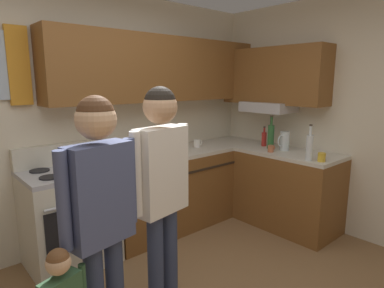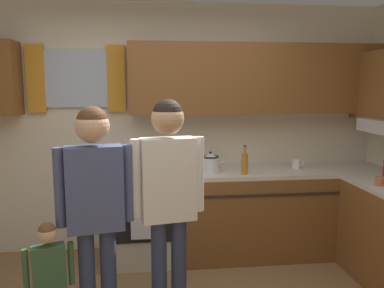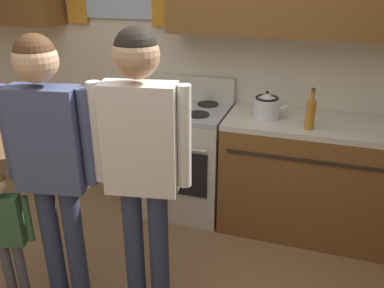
{
  "view_description": "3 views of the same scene",
  "coord_description": "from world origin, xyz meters",
  "px_view_note": "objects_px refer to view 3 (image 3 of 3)",
  "views": [
    {
      "loc": [
        -1.28,
        -1.36,
        1.7
      ],
      "look_at": [
        0.48,
        0.63,
        1.18
      ],
      "focal_mm": 30.79,
      "sensor_mm": 36.0,
      "label": 1
    },
    {
      "loc": [
        -0.16,
        -2.25,
        1.74
      ],
      "look_at": [
        0.18,
        0.78,
        1.29
      ],
      "focal_mm": 36.27,
      "sensor_mm": 36.0,
      "label": 2
    },
    {
      "loc": [
        0.79,
        -1.31,
        1.87
      ],
      "look_at": [
        0.18,
        0.57,
        1.03
      ],
      "focal_mm": 37.22,
      "sensor_mm": 36.0,
      "label": 3
    }
  ],
  "objects_px": {
    "adult_in_plaid": "(141,151)",
    "small_child": "(5,225)",
    "stove_oven": "(181,156)",
    "bottle_oil_amber": "(310,114)",
    "stovetop_kettle": "(267,106)",
    "adult_holding_child": "(49,150)"
  },
  "relations": [
    {
      "from": "adult_in_plaid",
      "to": "small_child",
      "type": "xyz_separation_m",
      "value": [
        -0.77,
        -0.21,
        -0.48
      ]
    },
    {
      "from": "stovetop_kettle",
      "to": "adult_in_plaid",
      "type": "height_order",
      "value": "adult_in_plaid"
    },
    {
      "from": "adult_holding_child",
      "to": "bottle_oil_amber",
      "type": "bearing_deg",
      "value": 40.34
    },
    {
      "from": "stovetop_kettle",
      "to": "small_child",
      "type": "height_order",
      "value": "stovetop_kettle"
    },
    {
      "from": "small_child",
      "to": "adult_holding_child",
      "type": "bearing_deg",
      "value": 21.98
    },
    {
      "from": "stove_oven",
      "to": "bottle_oil_amber",
      "type": "bearing_deg",
      "value": -10.59
    },
    {
      "from": "bottle_oil_amber",
      "to": "adult_in_plaid",
      "type": "distance_m",
      "value": 1.27
    },
    {
      "from": "stove_oven",
      "to": "bottle_oil_amber",
      "type": "height_order",
      "value": "bottle_oil_amber"
    },
    {
      "from": "stove_oven",
      "to": "adult_holding_child",
      "type": "height_order",
      "value": "adult_holding_child"
    },
    {
      "from": "bottle_oil_amber",
      "to": "stovetop_kettle",
      "type": "bearing_deg",
      "value": 157.05
    },
    {
      "from": "bottle_oil_amber",
      "to": "stovetop_kettle",
      "type": "height_order",
      "value": "bottle_oil_amber"
    },
    {
      "from": "adult_holding_child",
      "to": "small_child",
      "type": "bearing_deg",
      "value": -158.02
    },
    {
      "from": "bottle_oil_amber",
      "to": "small_child",
      "type": "bearing_deg",
      "value": -142.49
    },
    {
      "from": "stovetop_kettle",
      "to": "adult_in_plaid",
      "type": "distance_m",
      "value": 1.22
    },
    {
      "from": "stove_oven",
      "to": "adult_in_plaid",
      "type": "bearing_deg",
      "value": -80.06
    },
    {
      "from": "adult_holding_child",
      "to": "small_child",
      "type": "xyz_separation_m",
      "value": [
        -0.29,
        -0.12,
        -0.46
      ]
    },
    {
      "from": "adult_in_plaid",
      "to": "small_child",
      "type": "height_order",
      "value": "adult_in_plaid"
    },
    {
      "from": "stove_oven",
      "to": "adult_holding_child",
      "type": "xyz_separation_m",
      "value": [
        -0.28,
        -1.27,
        0.55
      ]
    },
    {
      "from": "stove_oven",
      "to": "adult_in_plaid",
      "type": "height_order",
      "value": "adult_in_plaid"
    },
    {
      "from": "adult_holding_child",
      "to": "stovetop_kettle",
      "type": "bearing_deg",
      "value": 51.59
    },
    {
      "from": "stove_oven",
      "to": "stovetop_kettle",
      "type": "xyz_separation_m",
      "value": [
        0.68,
        -0.05,
        0.53
      ]
    },
    {
      "from": "stove_oven",
      "to": "bottle_oil_amber",
      "type": "relative_size",
      "value": 3.85
    }
  ]
}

